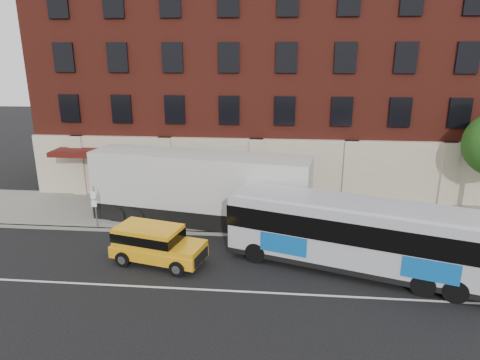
# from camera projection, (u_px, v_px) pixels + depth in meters

# --- Properties ---
(ground) EXTENTS (120.00, 120.00, 0.00)m
(ground) POSITION_uv_depth(u_px,v_px,m) (239.00, 298.00, 16.89)
(ground) COLOR black
(ground) RESTS_ON ground
(sidewalk) EXTENTS (60.00, 6.00, 0.15)m
(sidewalk) POSITION_uv_depth(u_px,v_px,m) (253.00, 215.00, 25.45)
(sidewalk) COLOR gray
(sidewalk) RESTS_ON ground
(kerb) EXTENTS (60.00, 0.25, 0.15)m
(kerb) POSITION_uv_depth(u_px,v_px,m) (250.00, 235.00, 22.59)
(kerb) COLOR gray
(kerb) RESTS_ON ground
(lane_line) EXTENTS (60.00, 0.12, 0.01)m
(lane_line) POSITION_uv_depth(u_px,v_px,m) (240.00, 291.00, 17.37)
(lane_line) COLOR silver
(lane_line) RESTS_ON ground
(building) EXTENTS (30.00, 12.10, 15.00)m
(building) POSITION_uv_depth(u_px,v_px,m) (261.00, 79.00, 30.85)
(building) COLOR maroon
(building) RESTS_ON sidewalk
(sign_pole) EXTENTS (0.30, 0.20, 2.50)m
(sign_pole) POSITION_uv_depth(u_px,v_px,m) (95.00, 205.00, 23.08)
(sign_pole) COLOR gray
(sign_pole) RESTS_ON ground
(city_bus) EXTENTS (11.98, 6.06, 3.23)m
(city_bus) POSITION_uv_depth(u_px,v_px,m) (360.00, 234.00, 18.58)
(city_bus) COLOR #B6B6C1
(city_bus) RESTS_ON ground
(yellow_suv) EXTENTS (4.66, 2.75, 1.73)m
(yellow_suv) POSITION_uv_depth(u_px,v_px,m) (154.00, 242.00, 19.57)
(yellow_suv) COLOR #FAA914
(yellow_suv) RESTS_ON ground
(shipping_container) EXTENTS (12.57, 4.61, 4.11)m
(shipping_container) POSITION_uv_depth(u_px,v_px,m) (199.00, 190.00, 23.72)
(shipping_container) COLOR black
(shipping_container) RESTS_ON ground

